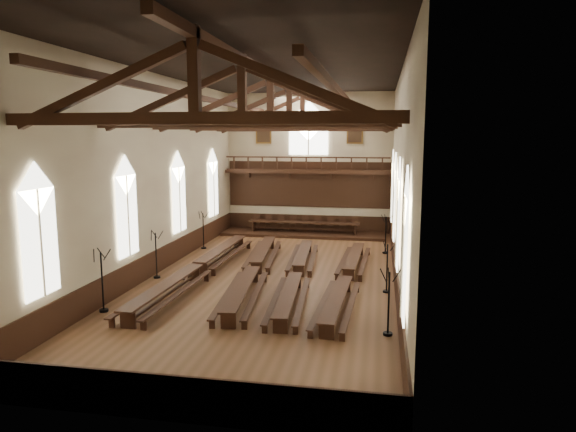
% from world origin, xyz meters
% --- Properties ---
extents(ground, '(26.00, 26.00, 0.00)m').
position_xyz_m(ground, '(0.00, 0.00, 0.00)').
color(ground, brown).
rests_on(ground, ground).
extents(room_walls, '(26.00, 26.00, 26.00)m').
position_xyz_m(room_walls, '(0.00, 0.00, 6.46)').
color(room_walls, beige).
rests_on(room_walls, ground).
extents(wainscot_band, '(12.00, 26.00, 1.20)m').
position_xyz_m(wainscot_band, '(0.00, 0.00, 0.60)').
color(wainscot_band, black).
rests_on(wainscot_band, ground).
extents(side_windows, '(11.85, 19.80, 4.50)m').
position_xyz_m(side_windows, '(-0.00, -0.00, 3.74)').
color(side_windows, white).
rests_on(side_windows, room_walls).
extents(end_window, '(2.80, 0.12, 3.80)m').
position_xyz_m(end_window, '(0.00, 12.90, 7.22)').
color(end_window, white).
rests_on(end_window, room_walls).
extents(minstrels_gallery, '(11.80, 1.24, 3.70)m').
position_xyz_m(minstrels_gallery, '(0.00, 12.66, 3.91)').
color(minstrels_gallery, '#321910').
rests_on(minstrels_gallery, room_walls).
extents(portraits, '(7.75, 0.09, 1.45)m').
position_xyz_m(portraits, '(0.00, 12.90, 7.10)').
color(portraits, brown).
rests_on(portraits, room_walls).
extents(roof_trusses, '(11.70, 25.70, 2.80)m').
position_xyz_m(roof_trusses, '(0.00, -0.00, 8.22)').
color(roof_trusses, '#321910').
rests_on(roof_trusses, room_walls).
extents(refectory_row_a, '(1.67, 14.46, 0.75)m').
position_xyz_m(refectory_row_a, '(-3.56, -0.60, 0.55)').
color(refectory_row_a, '#321910').
rests_on(refectory_row_a, ground).
extents(refectory_row_b, '(2.12, 14.15, 0.71)m').
position_xyz_m(refectory_row_b, '(-0.86, -0.15, 0.52)').
color(refectory_row_b, '#321910').
rests_on(refectory_row_b, ground).
extents(refectory_row_c, '(1.77, 13.66, 0.66)m').
position_xyz_m(refectory_row_c, '(1.33, -0.47, 0.48)').
color(refectory_row_c, '#321910').
rests_on(refectory_row_c, ground).
extents(refectory_row_d, '(1.60, 13.67, 0.67)m').
position_xyz_m(refectory_row_d, '(3.75, -0.70, 0.49)').
color(refectory_row_d, '#321910').
rests_on(refectory_row_d, ground).
extents(dais, '(11.40, 2.93, 0.20)m').
position_xyz_m(dais, '(-0.11, 11.40, 0.10)').
color(dais, black).
rests_on(dais, ground).
extents(high_table, '(7.88, 1.03, 0.74)m').
position_xyz_m(high_table, '(-0.11, 11.40, 0.82)').
color(high_table, '#321910').
rests_on(high_table, dais).
extents(high_chairs, '(7.69, 0.50, 1.06)m').
position_xyz_m(high_chairs, '(-0.11, 12.17, 0.77)').
color(high_chairs, '#321910').
rests_on(high_chairs, dais).
extents(candelabrum_left_near, '(0.70, 0.79, 2.58)m').
position_xyz_m(candelabrum_left_near, '(-5.55, -5.94, 0.78)').
color(candelabrum_left_near, black).
rests_on(candelabrum_left_near, ground).
extents(candelabrum_left_mid, '(0.68, 0.73, 2.40)m').
position_xyz_m(candelabrum_left_mid, '(-5.55, -0.97, 0.73)').
color(candelabrum_left_mid, black).
rests_on(candelabrum_left_mid, ground).
extents(candelabrum_left_far, '(0.66, 0.72, 2.35)m').
position_xyz_m(candelabrum_left_far, '(-5.55, 5.85, 0.71)').
color(candelabrum_left_far, black).
rests_on(candelabrum_left_far, ground).
extents(candelabrum_right_near, '(0.73, 0.69, 2.42)m').
position_xyz_m(candelabrum_right_near, '(5.55, -6.42, 0.73)').
color(candelabrum_right_near, black).
rests_on(candelabrum_right_near, ground).
extents(candelabrum_right_mid, '(0.62, 0.71, 2.32)m').
position_xyz_m(candelabrum_right_mid, '(5.55, -1.36, 0.71)').
color(candelabrum_right_mid, black).
rests_on(candelabrum_right_mid, ground).
extents(candelabrum_right_far, '(0.70, 0.70, 2.35)m').
position_xyz_m(candelabrum_right_far, '(5.55, 6.49, 0.72)').
color(candelabrum_right_far, black).
rests_on(candelabrum_right_far, ground).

